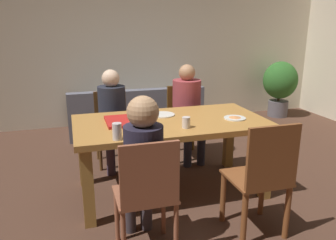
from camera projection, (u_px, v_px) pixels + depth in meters
ground_plane at (171, 190)px, 3.56m from camera, size 20.00×20.00×0.00m
back_wall at (124, 43)px, 5.69m from camera, size 7.34×0.12×2.75m
dining_table at (171, 131)px, 3.37m from camera, size 1.89×1.00×0.77m
chair_0 at (184, 119)px, 4.41m from camera, size 0.41×0.46×0.91m
person_0 at (188, 104)px, 4.22m from camera, size 0.36×0.54×1.21m
chair_1 at (112, 123)px, 4.19m from camera, size 0.42×0.42×0.89m
person_1 at (113, 111)px, 4.00m from camera, size 0.33×0.55×1.18m
chair_2 at (147, 192)px, 2.39m from camera, size 0.43×0.39×0.94m
person_2 at (142, 160)px, 2.48m from camera, size 0.28×0.47×1.22m
chair_3 at (262, 178)px, 2.67m from camera, size 0.45×0.44×0.98m
pizza_box_0 at (127, 121)px, 3.29m from camera, size 0.41×0.41×0.03m
plate_0 at (235, 118)px, 3.40m from camera, size 0.22×0.22×0.03m
plate_1 at (163, 115)px, 3.53m from camera, size 0.25×0.25×0.01m
drinking_glass_0 at (117, 131)px, 2.77m from camera, size 0.08×0.08×0.14m
drinking_glass_1 at (186, 122)px, 3.09m from camera, size 0.08×0.08×0.10m
couch at (135, 115)px, 5.44m from camera, size 2.09×0.80×0.73m
potted_plant at (280, 84)px, 6.24m from camera, size 0.62×0.62×1.03m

